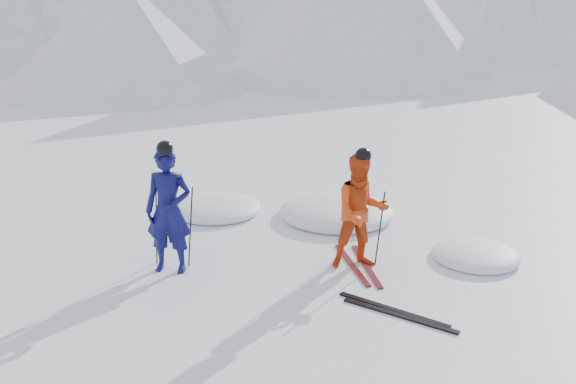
# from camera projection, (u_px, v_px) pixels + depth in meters

# --- Properties ---
(ground) EXTENTS (160.00, 160.00, 0.00)m
(ground) POSITION_uv_depth(u_px,v_px,m) (389.00, 275.00, 9.69)
(ground) COLOR white
(ground) RESTS_ON ground
(skier_blue) EXTENTS (0.78, 0.56, 2.03)m
(skier_blue) POSITION_uv_depth(u_px,v_px,m) (169.00, 211.00, 9.56)
(skier_blue) COLOR #0C0D4A
(skier_blue) RESTS_ON ground
(skier_red) EXTENTS (1.12, 1.02, 1.88)m
(skier_red) POSITION_uv_depth(u_px,v_px,m) (361.00, 212.00, 9.74)
(skier_red) COLOR #CE3E10
(skier_red) RESTS_ON ground
(pole_blue_left) EXTENTS (0.13, 0.09, 1.35)m
(pole_blue_left) POSITION_uv_depth(u_px,v_px,m) (156.00, 226.00, 9.86)
(pole_blue_left) COLOR black
(pole_blue_left) RESTS_ON ground
(pole_blue_right) EXTENTS (0.13, 0.08, 1.35)m
(pole_blue_right) POSITION_uv_depth(u_px,v_px,m) (191.00, 227.00, 9.84)
(pole_blue_right) COLOR black
(pole_blue_right) RESTS_ON ground
(pole_red_left) EXTENTS (0.12, 0.10, 1.25)m
(pole_red_left) POSITION_uv_depth(u_px,v_px,m) (344.00, 223.00, 10.13)
(pole_red_left) COLOR black
(pole_red_left) RESTS_ON ground
(pole_red_right) EXTENTS (0.12, 0.09, 1.25)m
(pole_red_right) POSITION_uv_depth(u_px,v_px,m) (380.00, 228.00, 9.90)
(pole_red_right) COLOR black
(pole_red_right) RESTS_ON ground
(ski_worn_left) EXTENTS (0.81, 1.58, 0.03)m
(ski_worn_left) POSITION_uv_depth(u_px,v_px,m) (352.00, 264.00, 10.04)
(ski_worn_left) COLOR black
(ski_worn_left) RESTS_ON ground
(ski_worn_right) EXTENTS (0.70, 1.62, 0.03)m
(ski_worn_right) POSITION_uv_depth(u_px,v_px,m) (366.00, 266.00, 9.99)
(ski_worn_right) COLOR black
(ski_worn_right) RESTS_ON ground
(ski_loose_a) EXTENTS (1.60, 0.74, 0.03)m
(ski_loose_a) POSITION_uv_depth(u_px,v_px,m) (393.00, 310.00, 8.55)
(ski_loose_a) COLOR black
(ski_loose_a) RESTS_ON ground
(ski_loose_b) EXTENTS (1.62, 0.68, 0.03)m
(ski_loose_b) POSITION_uv_depth(u_px,v_px,m) (399.00, 315.00, 8.39)
(ski_loose_b) COLOR black
(ski_loose_b) RESTS_ON ground
(snow_lumps) EXTENTS (8.37, 5.25, 0.51)m
(snow_lumps) POSITION_uv_depth(u_px,v_px,m) (328.00, 224.00, 11.90)
(snow_lumps) COLOR white
(snow_lumps) RESTS_ON ground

